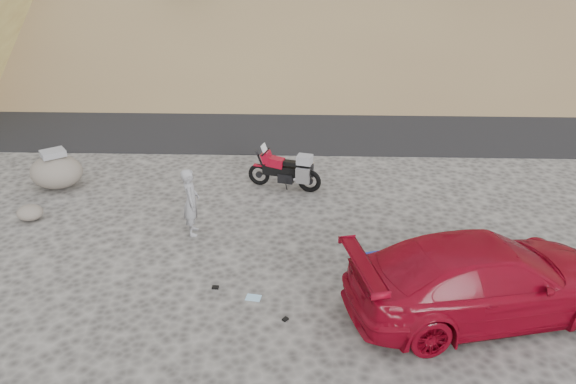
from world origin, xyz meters
The scene contains 13 objects.
ground centered at (0.00, 0.00, 0.00)m, with size 140.00×140.00×0.00m, color #3D3B39.
road centered at (0.00, 9.00, 0.00)m, with size 120.00×7.00×0.05m, color black.
motorcycle centered at (0.60, 3.09, 0.53)m, with size 2.05×0.92×1.24m.
man centered at (-1.54, 0.58, 0.00)m, with size 0.60×0.39×1.64m, color gray.
red_car centered at (4.44, -2.21, 0.00)m, with size 2.12×5.22×1.52m, color maroon.
boulder centered at (-5.75, 3.00, 0.48)m, with size 1.78×1.68×1.10m.
small_rock centered at (-5.69, 1.10, 0.19)m, with size 0.70×0.65×0.38m.
gear_white_cloth centered at (2.42, -0.97, 0.01)m, with size 0.47×0.42×0.02m, color white.
gear_blue_mat centered at (2.50, -0.48, 0.09)m, with size 0.19×0.19×0.47m, color #192999.
gear_funnel centered at (3.58, -1.93, 0.08)m, with size 0.13×0.13×0.17m, color #B4140C.
gear_glove_a centered at (-0.69, -1.63, 0.02)m, with size 0.13×0.10×0.04m, color black.
gear_glove_b centered at (0.75, -2.59, 0.02)m, with size 0.11×0.08×0.04m, color black.
gear_blue_cloth centered at (0.10, -1.93, 0.01)m, with size 0.29×0.21×0.01m, color #91C2E1.
Camera 1 is at (1.07, -10.91, 6.66)m, focal length 35.00 mm.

